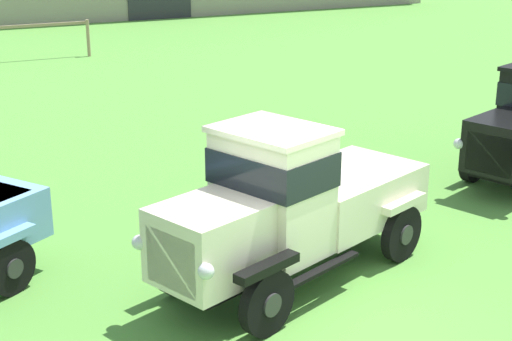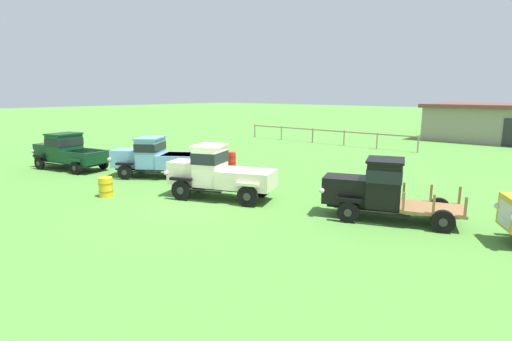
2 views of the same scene
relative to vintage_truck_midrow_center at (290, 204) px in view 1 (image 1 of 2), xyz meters
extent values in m
plane|color=#518E38|center=(-0.12, -1.12, -1.17)|extent=(240.00, 240.00, 0.00)
cylinder|color=#997F60|center=(1.94, 19.27, -0.50)|extent=(0.12, 0.12, 1.33)
cylinder|color=black|center=(-3.70, 1.28, -0.77)|extent=(0.75, 0.56, 0.80)
cylinder|color=#2D2D2D|center=(-3.65, 1.20, -0.77)|extent=(0.25, 0.18, 0.28)
cube|color=#70A3D1|center=(-3.70, 1.28, -0.32)|extent=(0.85, 0.65, 0.12)
cylinder|color=black|center=(-0.98, -1.26, -0.73)|extent=(0.88, 0.47, 0.88)
cylinder|color=#2D2D2D|center=(-0.95, -1.35, -0.73)|extent=(0.30, 0.14, 0.31)
cylinder|color=black|center=(-1.58, 0.27, -0.73)|extent=(0.88, 0.47, 0.88)
cylinder|color=#2D2D2D|center=(-1.61, 0.35, -0.73)|extent=(0.30, 0.14, 0.31)
cylinder|color=black|center=(1.85, -0.16, -0.73)|extent=(0.88, 0.47, 0.88)
cylinder|color=#2D2D2D|center=(1.88, -0.25, -0.73)|extent=(0.30, 0.14, 0.31)
cylinder|color=black|center=(1.26, 1.37, -0.73)|extent=(0.88, 0.47, 0.88)
cylinder|color=#2D2D2D|center=(1.22, 1.46, -0.73)|extent=(0.30, 0.14, 0.31)
cube|color=black|center=(0.11, 0.04, -0.65)|extent=(4.36, 2.41, 0.12)
cube|color=beige|center=(-1.46, -0.57, -0.09)|extent=(1.65, 1.55, 1.00)
cube|color=silver|center=(-2.05, -0.80, -0.14)|extent=(0.38, 0.86, 0.75)
sphere|color=silver|center=(-1.84, -1.37, -0.06)|extent=(0.20, 0.20, 0.20)
sphere|color=silver|center=(-2.28, -0.23, -0.06)|extent=(0.20, 0.20, 0.20)
cube|color=black|center=(-0.98, -1.26, -0.24)|extent=(1.02, 0.55, 0.12)
cube|color=black|center=(-1.58, 0.27, -0.24)|extent=(1.02, 0.55, 0.12)
cube|color=beige|center=(-0.35, -0.13, 0.26)|extent=(1.52, 1.73, 1.70)
cube|color=black|center=(-0.35, -0.13, 0.65)|extent=(1.58, 1.78, 0.48)
cube|color=beige|center=(-0.35, -0.13, 1.15)|extent=(1.65, 1.83, 0.08)
cube|color=black|center=(0.04, -0.84, -0.67)|extent=(1.45, 0.68, 0.05)
cube|color=black|center=(-0.54, 0.65, -0.67)|extent=(1.45, 0.68, 0.05)
cube|color=beige|center=(1.23, 0.48, -0.21)|extent=(2.70, 2.24, 0.76)
cube|color=black|center=(1.23, 0.48, 0.14)|extent=(2.27, 1.89, 0.06)
cube|color=beige|center=(1.85, -0.16, -0.24)|extent=(0.98, 0.54, 0.12)
cube|color=beige|center=(1.26, 1.37, -0.24)|extent=(0.98, 0.54, 0.12)
cylinder|color=black|center=(5.30, 2.26, -0.79)|extent=(0.79, 0.45, 0.77)
cylinder|color=#2D2D2D|center=(5.26, 2.37, -0.79)|extent=(0.26, 0.12, 0.27)
cube|color=black|center=(5.37, 1.40, -0.16)|extent=(1.88, 1.64, 0.97)
cube|color=silver|center=(4.65, 1.14, -0.21)|extent=(0.37, 0.88, 0.73)
sphere|color=silver|center=(4.43, 1.71, -0.14)|extent=(0.20, 0.20, 0.20)
cube|color=black|center=(5.30, 2.26, -0.35)|extent=(0.89, 0.49, 0.12)
cube|color=black|center=(6.47, 2.68, -0.73)|extent=(1.57, 0.70, 0.05)
camera|label=1|loc=(-4.91, -9.11, 3.96)|focal=55.00mm
camera|label=2|loc=(12.27, -11.76, 3.39)|focal=28.00mm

